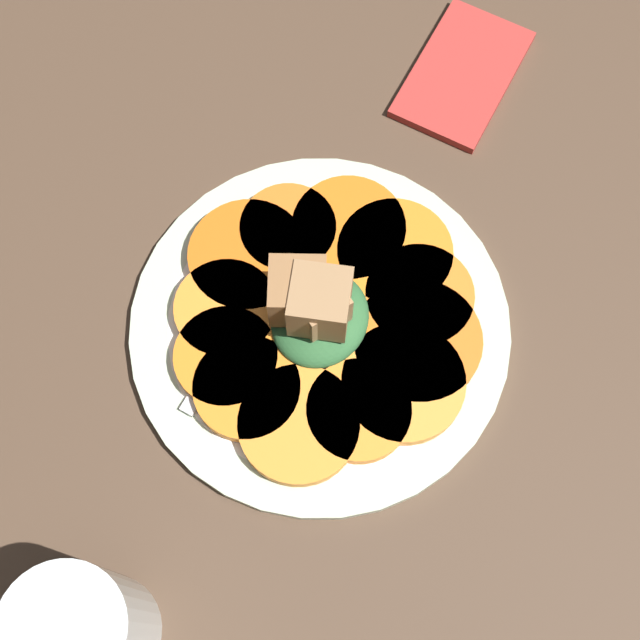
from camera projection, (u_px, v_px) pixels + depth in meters
The scene contains 18 objects.
table_slab at pixel (320, 334), 69.07cm from camera, with size 120.00×120.00×2.00cm, color #4C3828.
plate at pixel (320, 327), 67.64cm from camera, with size 28.86×28.86×1.05cm.
carrot_slice_0 at pixel (417, 341), 66.01cm from camera, with size 9.62×9.62×1.18cm, color orange.
carrot_slice_1 at pixel (419, 296), 67.25cm from camera, with size 8.25×8.25×1.18cm, color orange.
carrot_slice_2 at pixel (395, 253), 68.48cm from camera, with size 8.93×8.93×1.18cm, color orange.
carrot_slice_3 at pixel (349, 229), 69.19cm from camera, with size 8.90×8.90×1.18cm, color orange.
carrot_slice_4 at pixel (288, 229), 69.19cm from camera, with size 7.51×7.51×1.18cm, color orange.
carrot_slice_5 at pixel (248, 256), 68.41cm from camera, with size 9.25×9.25×1.18cm, color orange.
carrot_slice_6 at pixel (226, 309), 66.89cm from camera, with size 7.80×7.80×1.18cm, color orange.
carrot_slice_7 at pixel (226, 357), 65.59cm from camera, with size 7.70×7.70×1.18cm, color orange.
carrot_slice_8 at pixel (247, 388), 64.77cm from camera, with size 7.86×7.86×1.18cm, color orange.
carrot_slice_9 at pixel (299, 425), 63.84cm from camera, with size 8.79×8.79×1.18cm, color orange.
carrot_slice_10 at pixel (359, 411), 64.19cm from camera, with size 7.62×7.62×1.18cm, color orange.
carrot_slice_11 at pixel (403, 383), 64.91cm from camera, with size 9.09×9.09×1.18cm, color orange.
center_pile at pixel (316, 307), 64.25cm from camera, with size 7.89×8.06×6.82cm.
fork at pixel (258, 298), 67.63cm from camera, with size 19.58×2.44×0.40cm.
water_glass at pixel (85, 630), 55.22cm from camera, with size 7.66×7.66×11.45cm.
napkin at pixel (467, 76), 75.59cm from camera, with size 13.08×7.85×0.80cm.
Camera 1 is at (20.17, 10.68, 66.20)cm, focal length 50.00 mm.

